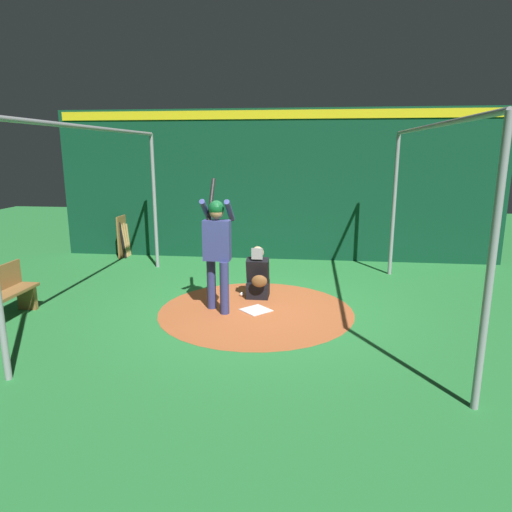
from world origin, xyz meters
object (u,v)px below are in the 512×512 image
at_px(batter, 217,244).
at_px(baseball_0, 242,294).
at_px(catcher, 258,278).
at_px(bat_rack, 124,237).
at_px(home_plate, 256,310).

xyz_separation_m(batter, baseball_0, (-0.80, 0.28, -1.10)).
relative_size(catcher, baseball_0, 13.04).
relative_size(batter, bat_rack, 2.08).
bearing_deg(home_plate, bat_rack, -133.90).
bearing_deg(batter, home_plate, 95.73).
distance_m(bat_rack, baseball_0, 4.55).
xyz_separation_m(catcher, baseball_0, (-0.04, -0.31, -0.34)).
bearing_deg(batter, baseball_0, 160.71).
relative_size(home_plate, batter, 0.19).
distance_m(catcher, bat_rack, 4.79).
bearing_deg(bat_rack, home_plate, 46.10).
bearing_deg(baseball_0, bat_rack, -130.27).
height_order(batter, baseball_0, batter).
height_order(batter, bat_rack, batter).
bearing_deg(catcher, baseball_0, -96.84).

